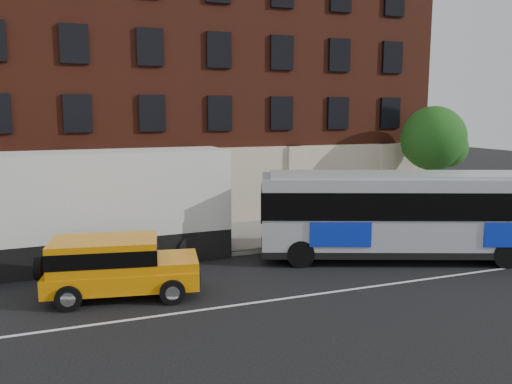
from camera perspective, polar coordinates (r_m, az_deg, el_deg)
name	(u,v)px	position (r m, az deg, el deg)	size (l,w,h in m)	color
ground	(277,306)	(16.68, 2.36, -12.39)	(120.00, 120.00, 0.00)	black
sidewalk	(203,239)	(24.81, -5.82, -5.12)	(60.00, 6.00, 0.15)	gray
kerb	(222,255)	(22.02, -3.79, -6.90)	(60.00, 0.25, 0.15)	gray
lane_line	(271,300)	(17.11, 1.69, -11.81)	(60.00, 0.12, 0.01)	silver
building	(167,85)	(31.85, -9.79, 11.48)	(30.00, 12.10, 15.00)	#562114
street_tree	(434,141)	(30.89, 18.96, 5.33)	(3.60, 3.60, 6.20)	#34251A
city_bus	(421,212)	(22.25, 17.64, -2.11)	(13.16, 7.32, 3.57)	#A4A7AE
yellow_suv	(115,264)	(17.67, -15.22, -7.61)	(5.29, 2.92, 1.97)	orange
shipping_container	(55,212)	(21.45, -21.25, -2.02)	(13.54, 3.17, 4.49)	black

